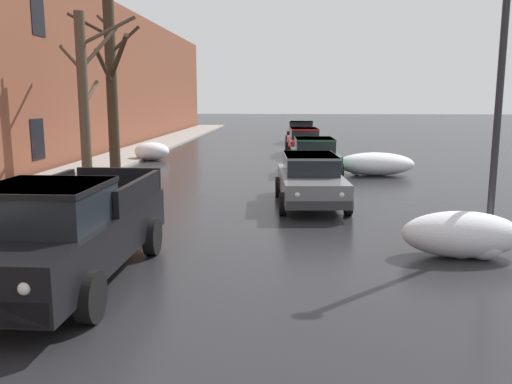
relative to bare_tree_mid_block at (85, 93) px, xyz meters
name	(u,v)px	position (x,y,z in m)	size (l,w,h in m)	color
left_sidewalk_slab	(34,188)	(-1.34, -1.37, -3.11)	(2.67, 80.00, 0.12)	gray
snow_bank_near_corner_left	(3,219)	(0.82, -7.23, -2.76)	(1.87, 1.33, 0.83)	white
snow_bank_along_left_kerb	(375,164)	(10.36, 2.89, -2.73)	(2.99, 1.45, 0.89)	white
snow_bank_mid_block_left	(151,152)	(0.28, 7.30, -2.75)	(1.67, 1.25, 0.87)	white
snow_bank_near_corner_right	(464,236)	(10.38, -8.12, -2.75)	(2.25, 1.08, 0.88)	white
bare_tree_mid_block	(85,93)	(0.00, 0.00, 0.00)	(3.22, 1.84, 5.83)	#4C3D2D
bare_tree_far_down_block	(111,79)	(0.02, 2.80, 0.54)	(2.49, 3.36, 7.06)	#382B1E
pickup_truck_black_approaching_near_lane	(66,231)	(3.46, -10.07, -2.29)	(2.14, 5.43, 1.76)	black
sedan_grey_parked_kerbside_close	(310,178)	(7.63, -3.15, -2.41)	(2.09, 4.53, 1.42)	slate
sedan_green_parked_kerbside_mid	(314,155)	(7.99, 3.03, -2.42)	(2.06, 4.07, 1.42)	#1E5633
sedan_red_parked_far_down_block	(304,141)	(7.74, 10.01, -2.42)	(2.01, 4.49, 1.42)	red
sedan_black_queued_behind_truck	(301,132)	(7.72, 17.77, -2.42)	(2.06, 4.09, 1.42)	black
street_lamp_post	(499,95)	(11.13, -7.33, -0.11)	(0.44, 0.24, 5.42)	#28282D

